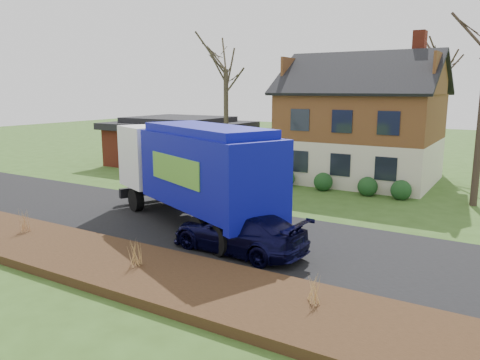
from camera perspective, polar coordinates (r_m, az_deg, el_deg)
The scene contains 13 objects.
ground at distance 19.88m, azimuth -3.52°, elevation -5.96°, with size 120.00×120.00×0.00m, color #314F1A.
road at distance 19.88m, azimuth -3.52°, elevation -5.94°, with size 80.00×7.00×0.02m, color black.
mulch_verge at distance 16.01m, azimuth -14.55°, elevation -10.01°, with size 80.00×3.50×0.30m, color black.
main_house at distance 31.02m, azimuth 13.67°, elevation 7.43°, with size 12.95×8.95×9.26m.
ranch_house at distance 36.84m, azimuth -7.41°, elevation 4.70°, with size 9.80×8.20×3.70m.
garbage_truck at distance 19.91m, azimuth -5.66°, elevation 1.48°, with size 10.43×6.62×4.37m.
silver_sedan at distance 23.97m, azimuth -4.25°, elevation -1.31°, with size 1.48×4.24×1.40m, color #B5B7BD.
navy_wagon at distance 16.94m, azimuth -0.20°, elevation -6.30°, with size 2.11×5.20×1.51m, color black.
tree_front_west at distance 29.33m, azimuth -1.75°, elevation 15.34°, with size 3.27×3.27×9.73m.
tree_back at distance 37.70m, azimuth 23.54°, elevation 15.33°, with size 3.49×3.49×11.06m.
grass_clump_west at distance 20.13m, azimuth -24.76°, elevation -4.49°, with size 0.35×0.29×0.94m.
grass_clump_mid at distance 15.29m, azimuth -12.82°, elevation -8.58°, with size 0.31×0.26×0.88m.
grass_clump_east at distance 12.60m, azimuth 9.09°, elevation -12.91°, with size 0.33×0.28×0.83m.
Camera 1 is at (10.88, -15.60, 5.79)m, focal length 35.00 mm.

